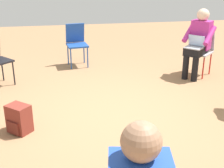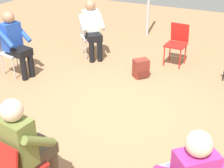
% 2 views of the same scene
% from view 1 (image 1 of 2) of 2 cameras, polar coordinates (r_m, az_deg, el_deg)
% --- Properties ---
extents(ground_plane, '(14.13, 14.13, 0.00)m').
position_cam_1_polar(ground_plane, '(4.34, 1.19, -5.99)').
color(ground_plane, '#99704C').
extents(chair_west, '(0.48, 0.45, 0.85)m').
position_cam_1_polar(chair_west, '(6.45, -6.52, 7.72)').
color(chair_west, '#1E4799').
rests_on(chair_west, ground).
extents(chair_northwest, '(0.58, 0.59, 0.85)m').
position_cam_1_polar(chair_northwest, '(6.09, 15.99, 6.24)').
color(chair_northwest, '#B7B7BC').
rests_on(chair_northwest, ground).
extents(person_with_laptop, '(0.64, 0.64, 1.24)m').
position_cam_1_polar(person_with_laptop, '(5.89, 15.55, 7.77)').
color(person_with_laptop, black).
rests_on(person_with_laptop, ground).
extents(backpack_near_laptop_user, '(0.33, 0.34, 0.36)m').
position_cam_1_polar(backpack_near_laptop_user, '(4.08, -16.59, -6.37)').
color(backpack_near_laptop_user, maroon).
rests_on(backpack_near_laptop_user, ground).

